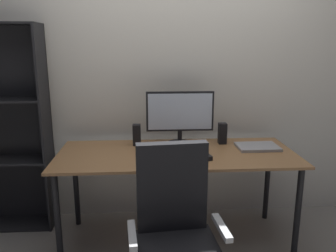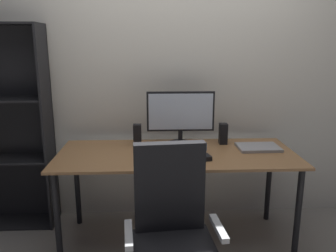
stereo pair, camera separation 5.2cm
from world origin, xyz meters
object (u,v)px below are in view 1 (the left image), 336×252
at_px(coffee_mug, 199,147).
at_px(office_chair, 176,245).
at_px(mouse, 206,157).
at_px(monitor, 180,114).
at_px(keyboard, 180,159).
at_px(speaker_right, 222,133).
at_px(speaker_left, 137,135).
at_px(desk, 177,162).
at_px(bookshelf, 0,131).
at_px(laptop, 257,147).

distance_m(coffee_mug, office_chair, 0.85).
xyz_separation_m(mouse, coffee_mug, (-0.03, 0.13, 0.03)).
height_order(monitor, keyboard, monitor).
bearing_deg(keyboard, monitor, 84.40).
height_order(monitor, office_chair, monitor).
height_order(coffee_mug, speaker_right, speaker_right).
height_order(speaker_left, office_chair, office_chair).
bearing_deg(mouse, desk, 128.02).
distance_m(mouse, bookshelf, 1.72).
relative_size(mouse, laptop, 0.30).
bearing_deg(mouse, keyboard, 173.15).
xyz_separation_m(desk, laptop, (0.65, 0.07, 0.09)).
bearing_deg(speaker_left, monitor, 1.29).
bearing_deg(speaker_right, monitor, 178.71).
relative_size(desk, speaker_left, 10.52).
xyz_separation_m(keyboard, speaker_left, (-0.31, 0.40, 0.08)).
distance_m(speaker_left, bookshelf, 1.14).
height_order(coffee_mug, speaker_left, speaker_left).
bearing_deg(speaker_left, laptop, -8.70).
distance_m(desk, laptop, 0.65).
height_order(coffee_mug, laptop, coffee_mug).
xyz_separation_m(desk, monitor, (0.05, 0.23, 0.32)).
bearing_deg(bookshelf, speaker_left, -7.62).
height_order(coffee_mug, bookshelf, bookshelf).
xyz_separation_m(speaker_left, bookshelf, (-1.13, 0.15, 0.01)).
height_order(monitor, bookshelf, bookshelf).
relative_size(desk, coffee_mug, 17.88).
distance_m(desk, bookshelf, 1.49).
bearing_deg(monitor, keyboard, -95.45).
bearing_deg(office_chair, speaker_right, 59.69).
height_order(mouse, office_chair, office_chair).
xyz_separation_m(desk, bookshelf, (-1.44, 0.37, 0.17)).
bearing_deg(laptop, speaker_left, 170.24).
height_order(desk, laptop, laptop).
distance_m(desk, speaker_left, 0.41).
bearing_deg(speaker_right, speaker_left, 180.00).
distance_m(laptop, office_chair, 1.15).
relative_size(coffee_mug, bookshelf, 0.06).
distance_m(mouse, office_chair, 0.74).
bearing_deg(monitor, desk, -101.24).
relative_size(desk, monitor, 3.30).
relative_size(desk, mouse, 18.64).
relative_size(desk, speaker_right, 10.52).
height_order(mouse, speaker_right, speaker_right).
xyz_separation_m(coffee_mug, office_chair, (-0.24, -0.74, -0.33)).
relative_size(mouse, speaker_left, 0.56).
relative_size(keyboard, speaker_left, 1.71).
distance_m(monitor, bookshelf, 1.50).
xyz_separation_m(desk, office_chair, (-0.07, -0.78, -0.21)).
bearing_deg(keyboard, laptop, 21.62).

